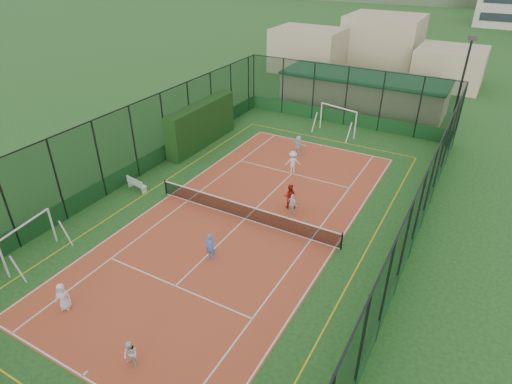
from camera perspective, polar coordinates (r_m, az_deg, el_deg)
ground at (r=24.77m, az=-1.47°, el=-3.61°), size 300.00×300.00×0.00m
court_slab at (r=24.77m, az=-1.47°, el=-3.60°), size 11.17×23.97×0.01m
tennis_net at (r=24.48m, az=-1.48°, el=-2.58°), size 11.67×0.12×1.06m
perimeter_fence at (r=23.47m, az=-1.55°, el=1.45°), size 18.12×34.12×5.00m
floodlight_ne at (r=35.62m, az=25.41°, el=11.68°), size 0.60×0.26×8.25m
clubhouse at (r=42.80m, az=14.00°, el=12.85°), size 15.20×7.20×3.15m
hedge_left at (r=33.69m, az=-7.30°, el=8.92°), size 1.13×7.54×3.30m
white_bench at (r=28.49m, az=-15.60°, el=1.12°), size 1.65×0.71×0.90m
futsal_goal_near at (r=24.09m, az=-27.99°, el=-5.87°), size 3.26×1.34×2.04m
futsal_goal_far at (r=36.33m, az=10.83°, el=9.34°), size 3.61×1.81×2.24m
child_near_left at (r=20.65m, az=-24.36°, el=-12.59°), size 0.78×0.71×1.35m
child_near_mid at (r=21.56m, az=-6.07°, el=-7.27°), size 0.59×0.45×1.46m
child_near_right at (r=17.60m, az=-16.38°, el=-20.07°), size 0.63×0.51×1.21m
child_far_left at (r=29.50m, az=4.93°, el=4.03°), size 1.18×1.02×1.58m
child_far_right at (r=24.99m, az=4.88°, el=-1.60°), size 0.82×0.59×1.29m
child_far_back at (r=32.28m, az=5.66°, el=6.27°), size 1.41×0.85×1.45m
coach at (r=25.46m, az=4.50°, el=-0.55°), size 0.93×0.83×1.58m
tennis_balls at (r=25.18m, az=3.75°, el=-2.94°), size 3.31×0.75×0.07m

